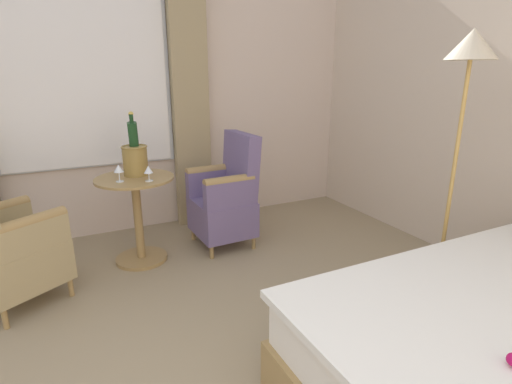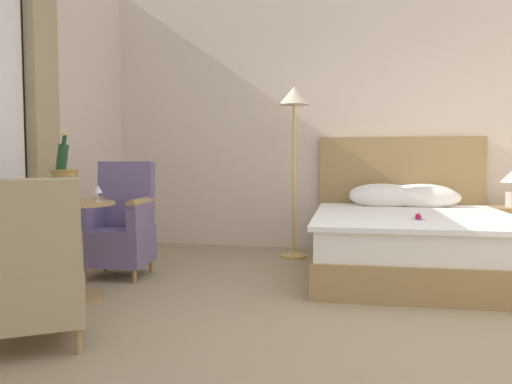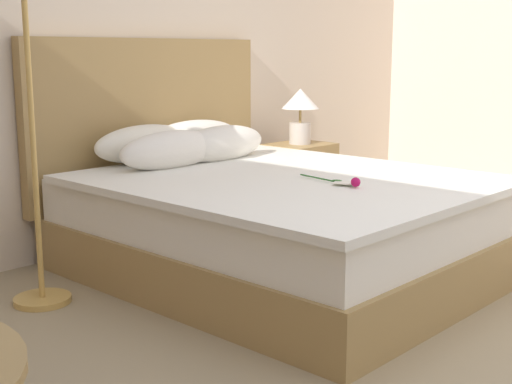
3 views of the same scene
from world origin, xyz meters
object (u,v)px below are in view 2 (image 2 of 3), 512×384
bed (410,236)px  wine_glass_near_edge (98,190)px  champagne_bucket (64,181)px  armchair_by_window (120,227)px  side_table_round (72,245)px  nightstand (512,234)px  armchair_facing_bed (31,272)px  floor_lamp_brass (294,117)px  wine_glass_near_bucket (73,190)px

bed → wine_glass_near_edge: 2.84m
champagne_bucket → armchair_by_window: (0.08, 0.76, -0.45)m
side_table_round → nightstand: bearing=29.5°
nightstand → wine_glass_near_edge: (-3.53, -2.01, 0.54)m
armchair_by_window → armchair_facing_bed: size_ratio=1.08×
bed → wine_glass_near_edge: bed is taller
bed → floor_lamp_brass: 1.70m
side_table_round → champagne_bucket: 0.48m
nightstand → armchair_by_window: size_ratio=0.54×
side_table_round → wine_glass_near_edge: wine_glass_near_edge is taller
side_table_round → wine_glass_near_bucket: (0.09, -0.13, 0.42)m
floor_lamp_brass → armchair_facing_bed: 3.23m
bed → wine_glass_near_edge: bearing=-150.7°
bed → floor_lamp_brass: bearing=159.2°
wine_glass_near_edge → armchair_by_window: armchair_by_window is taller
champagne_bucket → wine_glass_near_edge: 0.26m
wine_glass_near_bucket → armchair_facing_bed: size_ratio=0.14×
nightstand → side_table_round: 4.25m
nightstand → wine_glass_near_edge: bearing=-150.3°
bed → wine_glass_near_bucket: size_ratio=16.22×
bed → nightstand: bearing=30.7°
nightstand → wine_glass_near_bucket: 4.27m
nightstand → wine_glass_near_edge: wine_glass_near_edge is taller
bed → side_table_round: bed is taller
floor_lamp_brass → wine_glass_near_edge: 2.32m
bed → armchair_facing_bed: bed is taller
floor_lamp_brass → side_table_round: floor_lamp_brass is taller
bed → floor_lamp_brass: size_ratio=1.23×
wine_glass_near_edge → bed: bearing=29.3°
wine_glass_near_bucket → floor_lamp_brass: bearing=55.7°
wine_glass_near_edge → armchair_facing_bed: size_ratio=0.13×
bed → champagne_bucket: bearing=-152.2°
nightstand → floor_lamp_brass: bearing=-174.7°
champagne_bucket → wine_glass_near_bucket: bearing=-43.8°
bed → armchair_by_window: size_ratio=2.17×
armchair_by_window → champagne_bucket: bearing=-95.9°
bed → wine_glass_near_edge: size_ratio=18.09×
bed → armchair_by_window: bed is taller
champagne_bucket → side_table_round: bearing=-22.2°
armchair_by_window → wine_glass_near_edge: bearing=-76.7°
wine_glass_near_bucket → armchair_facing_bed: armchair_facing_bed is taller
champagne_bucket → wine_glass_near_edge: (0.25, 0.05, -0.07)m
nightstand → champagne_bucket: size_ratio=1.08×
wine_glass_near_edge → armchair_facing_bed: (0.12, -1.01, -0.39)m
bed → side_table_round: size_ratio=3.05×
floor_lamp_brass → wine_glass_near_edge: bearing=-125.5°
champagne_bucket → wine_glass_near_edge: champagne_bucket is taller
champagne_bucket → wine_glass_near_bucket: champagne_bucket is taller
wine_glass_near_bucket → armchair_facing_bed: bearing=-75.6°
side_table_round → champagne_bucket: (-0.08, 0.03, 0.47)m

